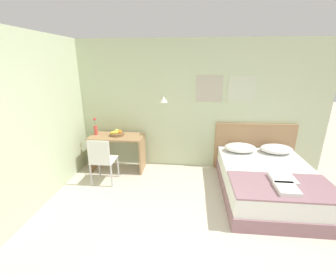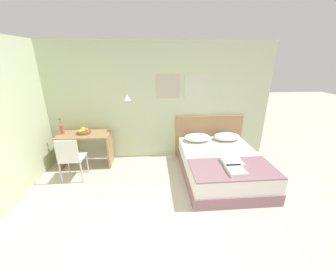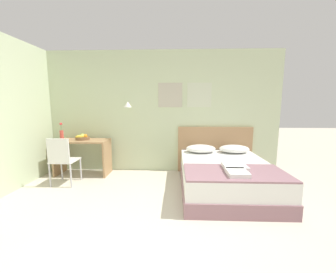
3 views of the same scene
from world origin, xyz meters
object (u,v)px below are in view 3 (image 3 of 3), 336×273
at_px(desk, 83,151).
at_px(headboard, 215,149).
at_px(pillow_right, 234,149).
at_px(folded_towel_mid_bed, 237,173).
at_px(flower_vase, 62,133).
at_px(folded_towel_near_foot, 235,167).
at_px(bed, 225,176).
at_px(pillow_left, 201,149).
at_px(fruit_bowl, 83,138).
at_px(desk_chair, 62,158).
at_px(throw_blanket, 235,172).

bearing_deg(desk, headboard, 5.81).
relative_size(pillow_right, folded_towel_mid_bed, 1.88).
relative_size(headboard, folded_towel_mid_bed, 5.02).
relative_size(pillow_right, flower_vase, 1.68).
bearing_deg(folded_towel_near_foot, desk, 157.87).
relative_size(bed, desk, 1.82).
bearing_deg(pillow_left, bed, -64.80).
bearing_deg(headboard, folded_towel_near_foot, -88.68).
height_order(bed, desk, desk).
height_order(folded_towel_mid_bed, fruit_bowl, fruit_bowl).
bearing_deg(fruit_bowl, pillow_left, -0.76).
relative_size(bed, pillow_right, 3.27).
xyz_separation_m(folded_towel_mid_bed, flower_vase, (-3.30, 1.49, 0.33)).
relative_size(folded_towel_near_foot, folded_towel_mid_bed, 1.06).
bearing_deg(headboard, bed, -90.00).
distance_m(pillow_left, desk_chair, 2.69).
bearing_deg(throw_blanket, bed, 90.00).
height_order(folded_towel_mid_bed, desk, desk).
relative_size(pillow_right, desk, 0.56).
distance_m(folded_towel_near_foot, folded_towel_mid_bed, 0.28).
bearing_deg(pillow_left, headboard, 40.37).
xyz_separation_m(pillow_right, folded_towel_near_foot, (-0.31, -1.18, -0.03)).
bearing_deg(desk, throw_blanket, -24.72).
bearing_deg(headboard, pillow_left, -139.63).
xyz_separation_m(bed, headboard, (0.00, 1.03, 0.26)).
xyz_separation_m(folded_towel_near_foot, desk_chair, (-2.99, 0.54, -0.03)).
relative_size(desk, fruit_bowl, 3.80).
bearing_deg(flower_vase, folded_towel_mid_bed, -24.31).
height_order(headboard, desk_chair, headboard).
bearing_deg(folded_towel_near_foot, desk_chair, 169.83).
bearing_deg(bed, folded_towel_near_foot, -85.61).
bearing_deg(folded_towel_near_foot, pillow_right, 75.12).
distance_m(desk, flower_vase, 0.58).
distance_m(headboard, fruit_bowl, 2.89).
distance_m(pillow_right, folded_towel_near_foot, 1.22).
bearing_deg(headboard, desk, -174.19).
bearing_deg(desk_chair, pillow_left, 13.75).
xyz_separation_m(pillow_right, desk, (-3.21, 0.00, -0.07)).
height_order(folded_towel_mid_bed, flower_vase, flower_vase).
distance_m(throw_blanket, desk_chair, 3.03).
xyz_separation_m(folded_towel_mid_bed, desk, (-2.85, 1.46, -0.04)).
height_order(desk, flower_vase, flower_vase).
xyz_separation_m(headboard, desk, (-2.86, -0.29, 0.01)).
height_order(throw_blanket, folded_towel_near_foot, folded_towel_near_foot).
distance_m(folded_towel_near_foot, flower_vase, 3.57).
height_order(pillow_left, folded_towel_mid_bed, pillow_left).
distance_m(bed, pillow_left, 0.88).
height_order(pillow_right, folded_towel_near_foot, pillow_right).
relative_size(pillow_right, folded_towel_near_foot, 1.78).
distance_m(desk, fruit_bowl, 0.28).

